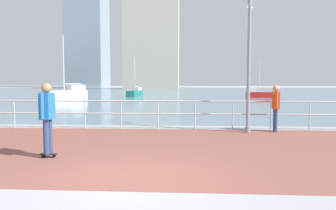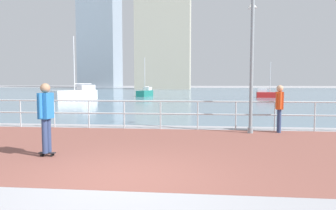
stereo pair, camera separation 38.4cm
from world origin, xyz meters
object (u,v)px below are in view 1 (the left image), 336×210
object	(u,v)px
sailboat_ivory	(258,94)
skateboarder	(47,113)
lamppost	(249,49)
sailboat_red	(135,93)
bystander	(276,104)
sailboat_white	(66,94)

from	to	relation	value
sailboat_ivory	skateboarder	bearing A→B (deg)	-111.62
lamppost	sailboat_red	xyz separation A→B (m)	(-8.59, 27.29, -2.48)
skateboarder	sailboat_ivory	distance (m)	31.75
bystander	lamppost	bearing A→B (deg)	-175.02
skateboarder	sailboat_red	world-z (taller)	sailboat_red
lamppost	sailboat_ivory	world-z (taller)	lamppost
lamppost	sailboat_red	distance (m)	28.71
bystander	sailboat_white	size ratio (longest dim) A/B	0.26
skateboarder	sailboat_red	size ratio (longest dim) A/B	0.36
sailboat_ivory	sailboat_white	bearing A→B (deg)	-162.00
lamppost	bystander	distance (m)	2.20
bystander	sailboat_white	distance (m)	24.08
sailboat_ivory	bystander	bearing A→B (deg)	-101.70
sailboat_ivory	lamppost	bearing A→B (deg)	-103.82
lamppost	sailboat_ivory	size ratio (longest dim) A/B	1.28
sailboat_white	sailboat_red	xyz separation A→B (m)	(5.56, 8.48, -0.14)
lamppost	sailboat_white	world-z (taller)	sailboat_white
sailboat_white	sailboat_ivory	xyz separation A→B (m)	(20.40, 6.63, -0.21)
lamppost	bystander	size ratio (longest dim) A/B	3.18
lamppost	skateboarder	distance (m)	7.05
sailboat_white	sailboat_red	world-z (taller)	sailboat_white
lamppost	skateboarder	size ratio (longest dim) A/B	3.04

